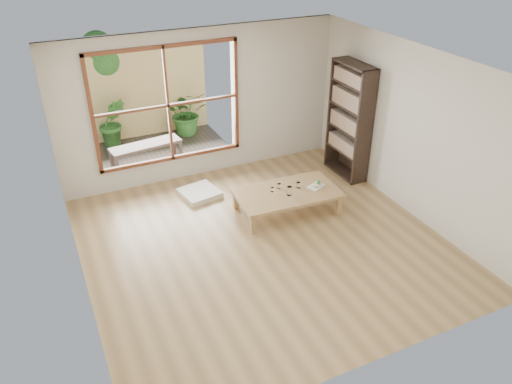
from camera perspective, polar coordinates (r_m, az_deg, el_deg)
ground at (r=7.37m, az=0.77°, el=-5.73°), size 5.00×5.00×0.00m
low_table at (r=7.94m, az=3.57°, el=-0.20°), size 1.68×1.01×0.36m
floor_cushion at (r=8.54m, az=-6.47°, el=-0.10°), size 0.69×0.69×0.09m
bookshelf at (r=8.95m, az=10.64°, el=7.97°), size 0.33×0.92×2.04m
glass_tall at (r=7.79m, az=3.84°, el=0.13°), size 0.08×0.08×0.15m
glass_mid at (r=8.02m, az=4.85°, el=0.80°), size 0.07×0.07×0.10m
glass_short at (r=7.99m, az=2.66°, el=0.69°), size 0.06×0.06×0.08m
glass_small at (r=7.89m, az=1.89°, el=0.29°), size 0.06×0.06×0.07m
food_tray at (r=8.09m, az=6.92°, el=0.75°), size 0.31×0.27×0.08m
deck at (r=10.12m, az=-11.16°, el=4.28°), size 2.80×2.00×0.05m
garden_bench at (r=9.54m, az=-12.47°, el=5.05°), size 1.36×0.56×0.42m
bamboo_fence at (r=10.69m, az=-13.08°, el=10.72°), size 2.80×0.06×1.80m
shrub_right at (r=10.74m, az=-7.90°, el=9.00°), size 0.85×0.74×0.94m
shrub_left at (r=10.43m, az=-16.05°, el=7.64°), size 0.58×0.47×1.01m
garden_tree at (r=10.66m, az=-17.56°, el=14.17°), size 1.04×0.85×2.22m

